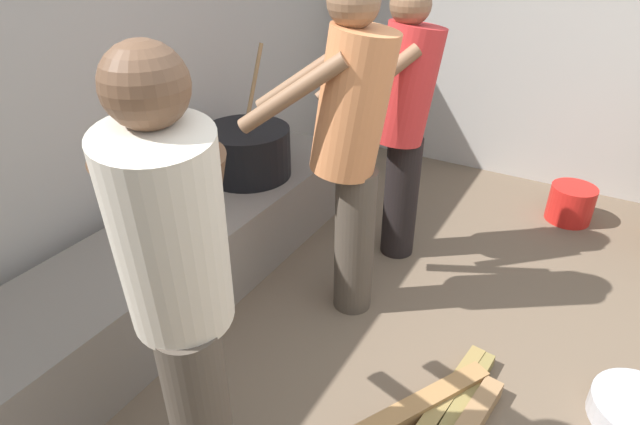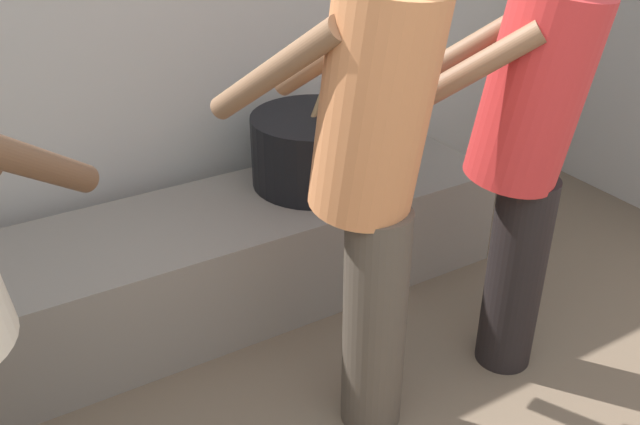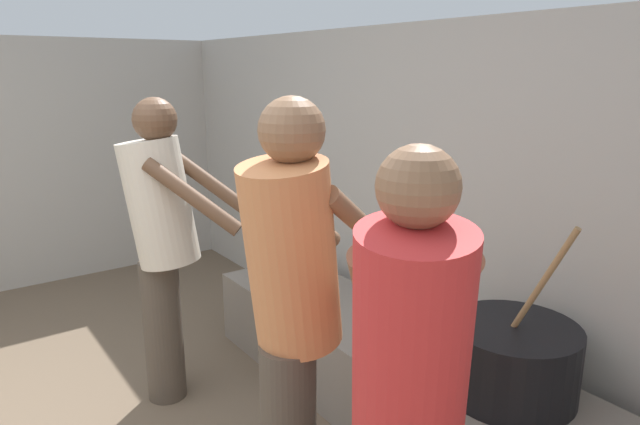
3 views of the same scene
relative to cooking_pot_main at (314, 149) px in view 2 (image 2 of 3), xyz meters
The scene contains 5 objects.
block_enclosure_rear 1.13m from the cooking_pot_main, 153.05° to the left, with size 5.78×0.20×1.95m, color #ADA8A0.
hearth_ledge 0.70m from the cooking_pot_main, behind, with size 2.63×0.60×0.44m, color slate.
cooking_pot_main is the anchor object (origin of this frame).
cook_in_red_shirt 0.95m from the cooking_pot_main, 72.35° to the right, with size 0.69×0.68×1.54m.
cook_in_orange_shirt 0.96m from the cooking_pot_main, 110.03° to the right, with size 0.53×0.74×1.63m.
Camera 2 is at (-0.38, -0.27, 1.75)m, focal length 39.10 mm.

